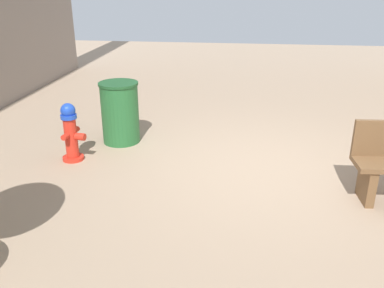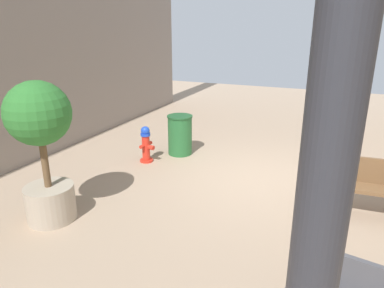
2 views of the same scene
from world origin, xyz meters
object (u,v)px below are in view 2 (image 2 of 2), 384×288
Objects in this scene: bench_near at (366,185)px; planter_tree at (42,139)px; trash_bin at (180,135)px; fire_hydrant at (146,144)px; street_lamp at (321,218)px.

bench_near is 5.33m from planter_tree.
bench_near is 4.35m from trash_bin.
trash_bin reaches higher than bench_near.
bench_near is at bearing 161.28° from trash_bin.
fire_hydrant is at bearing 58.22° from trash_bin.
bench_near is (-4.61, 0.59, 0.07)m from fire_hydrant.
fire_hydrant is 3.03m from planter_tree.
fire_hydrant is 0.20× the size of street_lamp.
trash_bin is at bearing -61.88° from street_lamp.
fire_hydrant is at bearing -7.35° from bench_near.
street_lamp reaches higher than bench_near.
street_lamp is (0.57, 5.23, 2.08)m from bench_near.
street_lamp reaches higher than fire_hydrant.
bench_near is at bearing -154.28° from planter_tree.
fire_hydrant is 0.94m from trash_bin.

